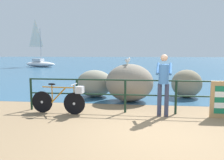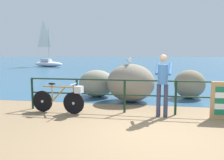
# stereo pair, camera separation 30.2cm
# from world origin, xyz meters

# --- Properties ---
(ground_plane) EXTENTS (120.00, 120.00, 0.10)m
(ground_plane) POSITION_xyz_m (0.00, 20.00, -0.05)
(ground_plane) COLOR #846B4C
(sea_surface) EXTENTS (120.00, 90.00, 0.01)m
(sea_surface) POSITION_xyz_m (0.00, 47.77, 0.00)
(sea_surface) COLOR #2D5675
(sea_surface) RESTS_ON ground_plane
(promenade_railing) EXTENTS (7.62, 0.07, 1.02)m
(promenade_railing) POSITION_xyz_m (-0.00, 1.72, 0.64)
(promenade_railing) COLOR black
(promenade_railing) RESTS_ON ground_plane
(bicycle) EXTENTS (1.70, 0.48, 0.92)m
(bicycle) POSITION_xyz_m (-2.61, 1.36, 0.46)
(bicycle) COLOR black
(bicycle) RESTS_ON ground_plane
(person_at_railing) EXTENTS (0.52, 0.66, 1.78)m
(person_at_railing) POSITION_xyz_m (0.35, 1.44, 0.99)
(person_at_railing) COLOR #333851
(person_at_railing) RESTS_ON ground_plane
(breakwater_boulder_main) EXTENTS (1.78, 1.44, 1.41)m
(breakwater_boulder_main) POSITION_xyz_m (-0.69, 3.33, 0.70)
(breakwater_boulder_main) COLOR gray
(breakwater_boulder_main) RESTS_ON ground
(breakwater_boulder_left) EXTENTS (1.49, 1.19, 1.11)m
(breakwater_boulder_left) POSITION_xyz_m (-2.15, 4.04, 0.56)
(breakwater_boulder_left) COLOR gray
(breakwater_boulder_left) RESTS_ON ground
(breakwater_boulder_right) EXTENTS (1.22, 1.06, 1.14)m
(breakwater_boulder_right) POSITION_xyz_m (1.62, 4.35, 0.57)
(breakwater_boulder_right) COLOR gray
(breakwater_boulder_right) RESTS_ON ground
(seagull) EXTENTS (0.25, 0.32, 0.23)m
(seagull) POSITION_xyz_m (-0.77, 3.30, 1.55)
(seagull) COLOR gold
(seagull) RESTS_ON breakwater_boulder_main
(sailboat) EXTENTS (4.59, 2.39, 6.16)m
(sailboat) POSITION_xyz_m (-12.96, 22.39, 0.71)
(sailboat) COLOR white
(sailboat) RESTS_ON sea_surface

